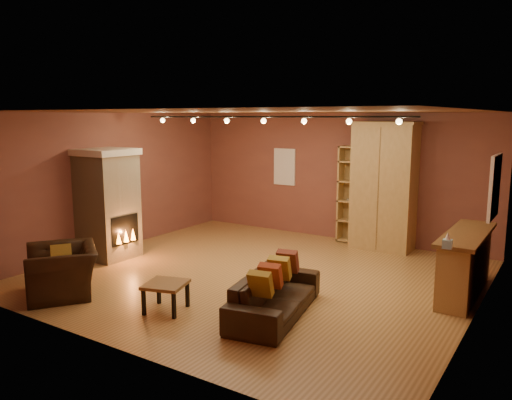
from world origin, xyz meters
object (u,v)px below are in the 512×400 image
Objects in this scene: coffee_table at (166,287)px; armoire at (384,186)px; fireplace at (108,204)px; bar_counter at (465,263)px; armchair at (62,263)px; loveseat at (275,287)px; bookcase at (359,194)px.

armoire is at bearing 73.94° from coffee_table.
fireplace is 5.53m from armoire.
fireplace is at bearing -166.33° from bar_counter.
bar_counter is at bearing 67.55° from armchair.
loveseat reaches higher than coffee_table.
bookcase reaches higher than bar_counter.
bookcase is 1.03× the size of loveseat.
coffee_table is (-3.41, -2.98, -0.15)m from bar_counter.
loveseat is 3.35m from armchair.
armoire reaches higher than loveseat.
fireplace reaches higher than bar_counter.
loveseat is at bearing -90.93° from armoire.
fireplace reaches higher than loveseat.
bar_counter is 3.03× the size of coffee_table.
bar_counter is 1.51× the size of armchair.
armoire reaches higher than bookcase.
fireplace reaches higher than coffee_table.
coffee_table is at bearing -98.97° from bookcase.
coffee_table is (1.80, 0.36, -0.15)m from armchair.
armchair is (-3.17, -1.09, 0.11)m from loveseat.
armchair reaches higher than coffee_table.
fireplace reaches higher than bookcase.
bar_counter is at bearing 13.67° from fireplace.
armoire is at bearing 134.74° from bar_counter.
bar_counter is at bearing 41.11° from coffee_table.
fireplace is 6.45m from bar_counter.
armoire reaches higher than coffee_table.
loveseat is 2.99× the size of coffee_table.
bookcase is at bearing 45.68° from fireplace.
bookcase reaches higher than coffee_table.
loveseat is at bearing 53.84° from armchair.
fireplace is at bearing -140.48° from armoire.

